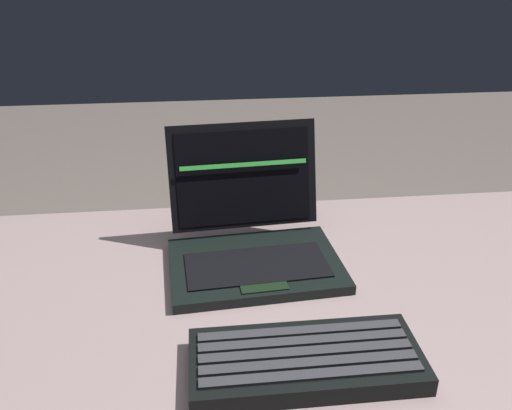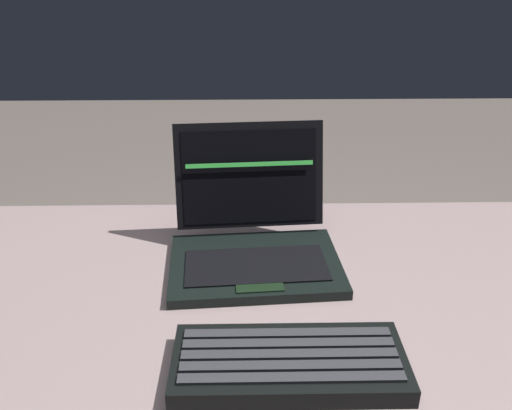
% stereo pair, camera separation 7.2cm
% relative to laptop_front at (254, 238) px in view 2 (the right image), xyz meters
% --- Properties ---
extents(desk, '(1.58, 0.68, 0.74)m').
position_rel_laptop_front_xyz_m(desk, '(0.08, -0.11, -0.16)').
color(desk, '#A68C8C').
rests_on(desk, ground).
extents(laptop_front, '(0.31, 0.28, 0.22)m').
position_rel_laptop_front_xyz_m(laptop_front, '(0.00, 0.00, 0.00)').
color(laptop_front, black).
rests_on(laptop_front, desk).
extents(external_keyboard, '(0.31, 0.14, 0.03)m').
position_rel_laptop_front_xyz_m(external_keyboard, '(0.04, -0.29, -0.03)').
color(external_keyboard, black).
rests_on(external_keyboard, desk).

